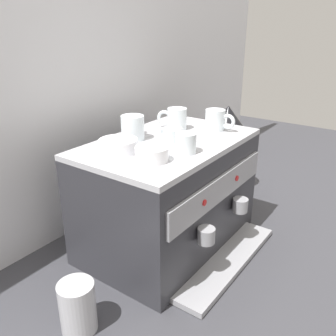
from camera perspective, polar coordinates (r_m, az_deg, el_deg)
ground_plane at (r=1.45m, az=-0.00°, el=-11.28°), size 4.00×4.00×0.00m
tiled_backsplash_wall at (r=1.50m, az=-12.11°, el=10.17°), size 2.80×0.03×1.01m
espresso_machine at (r=1.35m, az=0.17°, el=-4.14°), size 0.65×0.52×0.41m
ceramic_cup_0 at (r=1.15m, az=2.67°, el=3.97°), size 0.07×0.10×0.06m
ceramic_cup_1 at (r=1.29m, az=-5.45°, el=6.34°), size 0.12×0.08×0.08m
ceramic_cup_2 at (r=1.21m, az=0.57°, el=4.88°), size 0.07×0.10×0.06m
ceramic_cup_3 at (r=1.40m, az=7.53°, el=7.42°), size 0.07×0.12×0.08m
ceramic_cup_4 at (r=1.40m, az=1.24°, el=7.69°), size 0.07×0.11×0.08m
ceramic_bowl_0 at (r=1.09m, az=-2.53°, el=2.15°), size 0.10×0.10×0.04m
ceramic_bowl_1 at (r=1.17m, az=-7.76°, el=3.44°), size 0.12×0.12×0.04m
coffee_grinder at (r=1.79m, az=9.00°, el=2.95°), size 0.16×0.16×0.43m
milk_pitcher at (r=1.09m, az=-13.91°, el=-20.30°), size 0.10×0.10×0.15m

